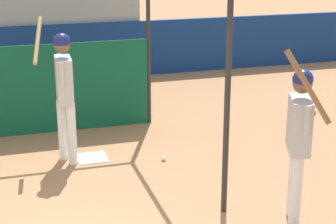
% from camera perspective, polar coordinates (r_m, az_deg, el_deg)
% --- Properties ---
extents(outfield_wall, '(24.00, 0.12, 1.28)m').
position_cam_1_polar(outfield_wall, '(12.84, -14.58, 5.59)').
color(outfield_wall, navy).
rests_on(outfield_wall, ground).
extents(bleacher_section, '(5.40, 3.20, 2.96)m').
position_cam_1_polar(bleacher_section, '(14.34, -15.19, 10.18)').
color(bleacher_section, '#9E9E99').
rests_on(bleacher_section, ground).
extents(batting_cage, '(3.83, 3.56, 3.10)m').
position_cam_1_polar(batting_cage, '(8.81, -12.93, 4.64)').
color(batting_cage, '#282828').
rests_on(batting_cage, ground).
extents(home_plate, '(0.44, 0.44, 0.02)m').
position_cam_1_polar(home_plate, '(8.51, -7.70, -4.64)').
color(home_plate, white).
rests_on(home_plate, ground).
extents(player_batter, '(0.54, 0.98, 2.06)m').
position_cam_1_polar(player_batter, '(8.10, -10.56, 2.80)').
color(player_batter, white).
rests_on(player_batter, ground).
extents(player_waiting, '(0.55, 0.83, 2.10)m').
position_cam_1_polar(player_waiting, '(6.46, 13.19, -1.88)').
color(player_waiting, white).
rests_on(player_waiting, ground).
extents(baseball, '(0.07, 0.07, 0.07)m').
position_cam_1_polar(baseball, '(8.34, -0.43, -4.73)').
color(baseball, white).
rests_on(baseball, ground).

